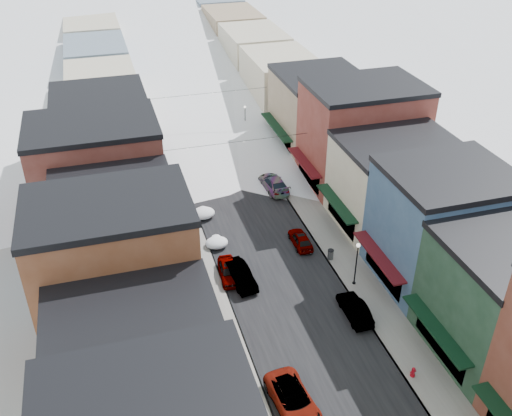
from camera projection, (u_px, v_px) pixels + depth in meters
road at (200, 124)px, 79.65m from camera, size 10.00×160.00×0.01m
sidewalk_left at (153, 129)px, 78.04m from camera, size 3.20×160.00×0.15m
sidewalk_right at (245, 118)px, 81.18m from camera, size 3.20×160.00×0.15m
curb_left at (164, 127)px, 78.41m from camera, size 0.10×160.00×0.15m
curb_right at (235, 119)px, 80.81m from camera, size 0.10×160.00×0.15m
bldg_l_cream at (139, 371)px, 35.25m from camera, size 11.30×8.20×9.50m
bldg_l_brick_near at (117, 276)px, 40.87m from camera, size 12.30×8.20×12.50m
bldg_l_grayblue at (118, 231)px, 48.85m from camera, size 11.30×9.20×9.00m
bldg_l_brick_far at (99, 174)px, 55.43m from camera, size 13.30×9.20×11.00m
bldg_l_tan at (104, 137)px, 64.09m from camera, size 11.30×11.20×10.00m
bldg_r_green at (508, 298)px, 41.11m from camera, size 11.30×9.20×9.50m
bldg_r_blue at (441, 226)px, 48.19m from camera, size 11.30×9.20×10.50m
bldg_r_cream at (395, 183)px, 56.05m from camera, size 12.30×9.20×9.00m
bldg_r_brick_far at (361, 134)px, 62.85m from camera, size 13.30×9.20×11.50m
bldg_r_tan at (319, 110)px, 71.30m from camera, size 11.30×11.20×9.50m
distant_blocks at (172, 49)px, 96.31m from camera, size 34.00×55.00×8.00m
overhead_cables at (219, 116)px, 66.18m from camera, size 16.40×15.04×0.04m
car_white_suv at (293, 400)px, 38.35m from camera, size 2.99×5.59×1.49m
car_silver_sedan at (229, 271)px, 50.32m from camera, size 1.98×4.25×1.41m
car_dark_hatch at (240, 275)px, 49.72m from camera, size 2.25×4.85×1.54m
car_silver_wagon at (180, 149)px, 70.91m from camera, size 2.67×6.01×1.71m
car_green_sedan at (355, 309)px, 46.06m from camera, size 1.57×4.40×1.45m
car_gray_suv at (301, 239)px, 54.54m from camera, size 1.63×3.92×1.33m
car_black_sedan at (274, 183)px, 63.58m from camera, size 2.55×5.54×1.57m
car_lane_silver at (192, 133)px, 75.22m from camera, size 1.95×4.41×1.48m
car_lane_white at (188, 85)px, 90.76m from camera, size 2.97×5.46×1.45m
fire_hydrant at (413, 372)px, 40.70m from camera, size 0.47×0.36×0.80m
trash_can at (331, 254)px, 52.50m from camera, size 0.57×0.57×0.98m
streetlamp_near at (357, 259)px, 48.29m from camera, size 0.35×0.35×4.26m
streetlamp_far at (245, 116)px, 75.40m from camera, size 0.32×0.32×3.84m
snow_pile_mid at (217, 242)px, 54.48m from camera, size 2.18×2.54×0.92m
snow_pile_far at (203, 213)px, 58.88m from camera, size 2.40×2.68×1.02m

